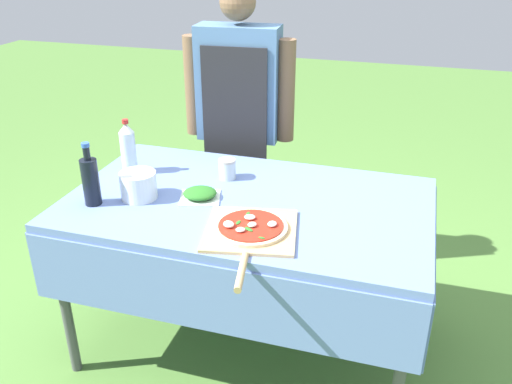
{
  "coord_description": "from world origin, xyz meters",
  "views": [
    {
      "loc": [
        0.6,
        -1.85,
        1.72
      ],
      "look_at": [
        0.04,
        0.0,
        0.78
      ],
      "focal_mm": 38.0,
      "sensor_mm": 36.0,
      "label": 1
    }
  ],
  "objects": [
    {
      "name": "ground_plane",
      "position": [
        0.0,
        0.0,
        0.0
      ],
      "size": [
        12.0,
        12.0,
        0.0
      ],
      "primitive_type": "plane",
      "color": "#517F38"
    },
    {
      "name": "oil_bottle",
      "position": [
        -0.57,
        -0.21,
        0.84
      ],
      "size": [
        0.07,
        0.07,
        0.26
      ],
      "color": "black",
      "rests_on": "prep_table"
    },
    {
      "name": "mixing_tub",
      "position": [
        -0.43,
        -0.11,
        0.79
      ],
      "size": [
        0.15,
        0.15,
        0.11
      ],
      "primitive_type": "cylinder",
      "color": "silver",
      "rests_on": "prep_table"
    },
    {
      "name": "pizza_on_peel",
      "position": [
        0.09,
        -0.25,
        0.75
      ],
      "size": [
        0.38,
        0.55,
        0.05
      ],
      "rotation": [
        0.0,
        0.0,
        0.19
      ],
      "color": "tan",
      "rests_on": "prep_table"
    },
    {
      "name": "water_bottle",
      "position": [
        -0.59,
        0.11,
        0.85
      ],
      "size": [
        0.07,
        0.07,
        0.25
      ],
      "color": "silver",
      "rests_on": "prep_table"
    },
    {
      "name": "sauce_jar",
      "position": [
        -0.15,
        0.18,
        0.78
      ],
      "size": [
        0.08,
        0.08,
        0.09
      ],
      "color": "silver",
      "rests_on": "prep_table"
    },
    {
      "name": "herb_container",
      "position": [
        -0.19,
        -0.04,
        0.76
      ],
      "size": [
        0.2,
        0.19,
        0.04
      ],
      "rotation": [
        0.0,
        0.0,
        0.31
      ],
      "color": "silver",
      "rests_on": "prep_table"
    },
    {
      "name": "prep_table",
      "position": [
        0.0,
        0.0,
        0.66
      ],
      "size": [
        1.47,
        0.88,
        0.74
      ],
      "color": "#607AB7",
      "rests_on": "ground"
    },
    {
      "name": "person_cook",
      "position": [
        -0.25,
        0.65,
        0.88
      ],
      "size": [
        0.56,
        0.21,
        1.5
      ],
      "rotation": [
        0.0,
        0.0,
        3.21
      ],
      "color": "#333D56",
      "rests_on": "ground"
    }
  ]
}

